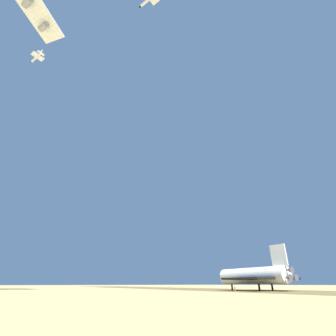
{
  "coord_description": "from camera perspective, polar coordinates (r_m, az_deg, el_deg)",
  "views": [
    {
      "loc": [
        -59.35,
        92.18,
        2.36
      ],
      "look_at": [
        13.31,
        32.92,
        46.43
      ],
      "focal_mm": 26.44,
      "sensor_mm": 36.0,
      "label": 1
    }
  ],
  "objects": [
    {
      "name": "runway_strip",
      "position": [
        113.68,
        19.2,
        -25.13
      ],
      "size": [
        441.53,
        111.22,
        0.02
      ],
      "primitive_type": "cube",
      "rotation": [
        0.0,
        0.0,
        -0.15
      ],
      "color": "brown",
      "rests_on": "ground"
    },
    {
      "name": "ground_plane",
      "position": [
        109.66,
        19.97,
        -25.08
      ],
      "size": [
        1200.0,
        1200.0,
        0.0
      ],
      "primitive_type": "plane",
      "color": "tan"
    },
    {
      "name": "ground_crew_near_nose",
      "position": [
        99.99,
        15.18,
        -25.22
      ],
      "size": [
        0.34,
        0.63,
        1.73
      ],
      "rotation": [
        0.0,
        0.0,
        6.02
      ],
      "color": "orange",
      "rests_on": "ground"
    },
    {
      "name": "chase_jet_left_wing",
      "position": [
        212.93,
        -28.04,
        21.61
      ],
      "size": [
        15.31,
        8.86,
        4.0
      ],
      "rotation": [
        0.0,
        0.0,
        0.26
      ],
      "color": "silver"
    },
    {
      "name": "space_shuttle",
      "position": [
        114.06,
        18.58,
        -22.5
      ],
      "size": [
        38.8,
        26.49,
        15.8
      ],
      "rotation": [
        0.0,
        0.0,
        -0.15
      ],
      "color": "white",
      "rests_on": "ground"
    }
  ]
}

